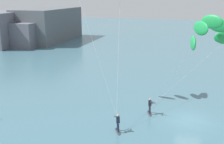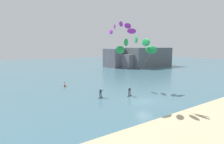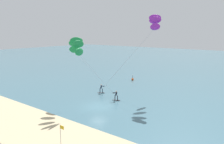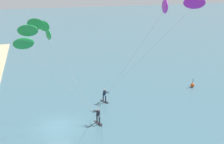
% 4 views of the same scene
% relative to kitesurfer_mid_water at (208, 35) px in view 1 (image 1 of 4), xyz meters
% --- Properties ---
extents(ground_plane, '(240.00, 240.00, 0.00)m').
position_rel_kitesurfer_mid_water_xyz_m(ground_plane, '(3.00, 1.07, -8.87)').
color(ground_plane, '#426B7A').
extents(kitesurfer_mid_water, '(7.19, 7.95, 10.48)m').
position_rel_kitesurfer_mid_water_xyz_m(kitesurfer_mid_water, '(0.00, 0.00, 0.00)').
color(kitesurfer_mid_water, '#333338').
rests_on(kitesurfer_mid_water, ground).
extents(distant_headland, '(28.58, 17.11, 8.44)m').
position_rel_kitesurfer_mid_water_xyz_m(distant_headland, '(41.16, 43.01, -5.00)').
color(distant_headland, slate).
rests_on(distant_headland, ground).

